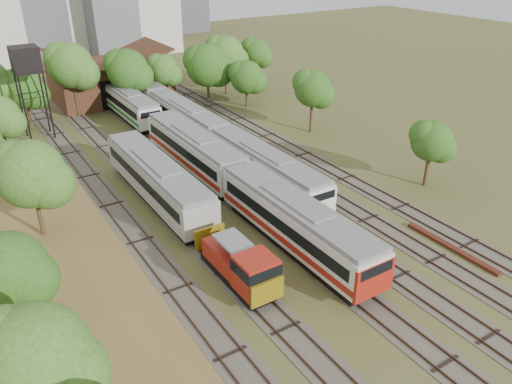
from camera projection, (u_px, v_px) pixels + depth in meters
ground at (414, 312)px, 32.59m from camera, size 240.00×240.00×0.00m
dry_grass_patch at (104, 344)px, 29.97m from camera, size 14.00×60.00×0.04m
tracks at (220, 176)px, 51.02m from camera, size 24.60×80.00×0.19m
railcar_red_set at (238, 182)px, 44.93m from camera, size 3.30×34.58×4.08m
railcar_green_set at (188, 119)px, 61.14m from camera, size 2.97×52.08×3.68m
railcar_rear at (128, 104)px, 66.60m from camera, size 3.04×16.08×3.76m
shunter_locomotive at (242, 267)px, 34.37m from camera, size 2.54×8.10×3.32m
old_grey_coach at (158, 180)px, 45.22m from camera, size 3.25×18.00×4.02m
water_tower at (26, 62)px, 56.94m from camera, size 3.14×3.14×10.88m
rail_pile_far at (451, 248)px, 39.09m from camera, size 0.53×8.42×0.27m
maintenance_shed at (111, 80)px, 74.31m from camera, size 16.45×11.55×7.58m
tree_band_left at (9, 191)px, 36.54m from camera, size 8.98×72.33×8.52m
tree_band_far at (144, 67)px, 68.91m from camera, size 42.08×9.78×9.84m
tree_band_right at (304, 93)px, 61.17m from camera, size 5.81×35.68×7.75m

